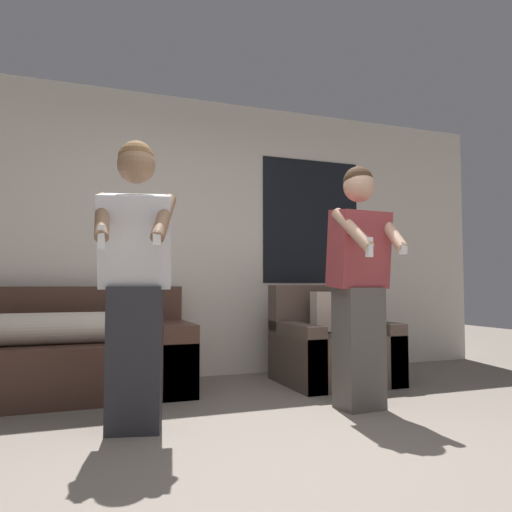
{
  "coord_description": "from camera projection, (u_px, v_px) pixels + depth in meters",
  "views": [
    {
      "loc": [
        -1.15,
        -2.13,
        0.88
      ],
      "look_at": [
        0.02,
        0.98,
        1.07
      ],
      "focal_mm": 35.0,
      "sensor_mm": 36.0,
      "label": 1
    }
  ],
  "objects": [
    {
      "name": "couch",
      "position": [
        72.0,
        357.0,
        3.95
      ],
      "size": [
        1.83,
        0.89,
        0.86
      ],
      "color": "#472D23",
      "rests_on": "ground_plane"
    },
    {
      "name": "armchair",
      "position": [
        332.0,
        348.0,
        4.52
      ],
      "size": [
        0.96,
        0.83,
        0.88
      ],
      "color": "brown",
      "rests_on": "ground_plane"
    },
    {
      "name": "person_right",
      "position": [
        359.0,
        283.0,
        3.58
      ],
      "size": [
        0.47,
        0.5,
        1.74
      ],
      "color": "#56514C",
      "rests_on": "ground_plane"
    },
    {
      "name": "ground_plane",
      "position": [
        324.0,
        472.0,
        2.34
      ],
      "size": [
        14.0,
        14.0,
        0.0
      ],
      "primitive_type": "plane",
      "color": "slate"
    },
    {
      "name": "wall_back",
      "position": [
        197.0,
        236.0,
        4.86
      ],
      "size": [
        6.55,
        0.07,
        2.7
      ],
      "color": "silver",
      "rests_on": "ground_plane"
    },
    {
      "name": "person_left",
      "position": [
        135.0,
        281.0,
        3.02
      ],
      "size": [
        0.5,
        0.58,
        1.76
      ],
      "color": "#28282D",
      "rests_on": "ground_plane"
    }
  ]
}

